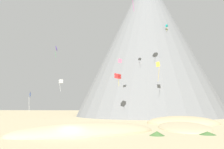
{
  "coord_description": "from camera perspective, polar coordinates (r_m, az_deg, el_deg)",
  "views": [
    {
      "loc": [
        8.93,
        -31.36,
        4.21
      ],
      "look_at": [
        0.6,
        45.6,
        14.68
      ],
      "focal_mm": 37.51,
      "sensor_mm": 36.0,
      "label": 1
    }
  ],
  "objects": [
    {
      "name": "kite_rainbow_mid",
      "position": [
        71.34,
        1.95,
        3.36
      ],
      "size": [
        1.25,
        0.23,
        1.26
      ],
      "rotation": [
        0.0,
        0.0,
        2.39
      ],
      "color": "#E5668C"
    },
    {
      "name": "kite_teal_high",
      "position": [
        93.47,
        13.18,
        11.47
      ],
      "size": [
        1.06,
        1.04,
        2.68
      ],
      "rotation": [
        0.0,
        0.0,
        1.02
      ],
      "color": "teal"
    },
    {
      "name": "kite_red_low",
      "position": [
        66.8,
        1.41,
        -0.4
      ],
      "size": [
        2.04,
        2.01,
        3.75
      ],
      "rotation": [
        0.0,
        0.0,
        0.97
      ],
      "color": "red"
    },
    {
      "name": "bush_near_right",
      "position": [
        38.35,
        22.25,
        -13.09
      ],
      "size": [
        3.47,
        3.47,
        0.48
      ],
      "primitive_type": "cone",
      "rotation": [
        0.0,
        0.0,
        3.83
      ],
      "color": "#477238",
      "rests_on": "ground_plane"
    },
    {
      "name": "kite_gold_mid",
      "position": [
        70.52,
        11.17,
        1.97
      ],
      "size": [
        1.12,
        0.57,
        5.76
      ],
      "rotation": [
        0.0,
        0.0,
        5.25
      ],
      "color": "gold"
    },
    {
      "name": "bush_far_right",
      "position": [
        38.56,
        -20.11,
        -12.94
      ],
      "size": [
        3.47,
        3.47,
        0.76
      ],
      "primitive_type": "cone",
      "rotation": [
        0.0,
        0.0,
        2.3
      ],
      "color": "#477238",
      "rests_on": "ground_plane"
    },
    {
      "name": "kite_indigo_mid",
      "position": [
        86.21,
        -13.46,
        6.13
      ],
      "size": [
        1.68,
        2.26,
        4.07
      ],
      "rotation": [
        0.0,
        0.0,
        5.14
      ],
      "color": "#5138B2"
    },
    {
      "name": "dune_foreground_right",
      "position": [
        37.67,
        -6.24,
        -14.08
      ],
      "size": [
        25.3,
        21.3,
        3.42
      ],
      "primitive_type": "ellipsoid",
      "rotation": [
        0.0,
        0.0,
        0.59
      ],
      "color": "#CCBA8E",
      "rests_on": "ground_plane"
    },
    {
      "name": "dune_midground",
      "position": [
        60.3,
        16.73,
        -11.39
      ],
      "size": [
        19.5,
        16.28,
        3.67
      ],
      "primitive_type": "ellipsoid",
      "rotation": [
        0.0,
        0.0,
        1.35
      ],
      "color": "#C6B284",
      "rests_on": "ground_plane"
    },
    {
      "name": "kite_white_low",
      "position": [
        88.38,
        -12.36,
        -1.66
      ],
      "size": [
        1.69,
        1.7,
        4.42
      ],
      "rotation": [
        0.0,
        0.0,
        0.68
      ],
      "color": "white"
    },
    {
      "name": "ground_plane",
      "position": [
        32.88,
        -9.98,
        -14.95
      ],
      "size": [
        400.0,
        400.0,
        0.0
      ],
      "primitive_type": "plane",
      "color": "beige"
    },
    {
      "name": "bush_scatter_east",
      "position": [
        46.76,
        -6.88,
        -12.17
      ],
      "size": [
        2.21,
        2.21,
        1.05
      ],
      "primitive_type": "cone",
      "rotation": [
        0.0,
        0.0,
        2.71
      ],
      "color": "#477238",
      "rests_on": "ground_plane"
    },
    {
      "name": "rock_massif",
      "position": [
        105.8,
        7.78,
        6.04
      ],
      "size": [
        84.05,
        84.05,
        66.01
      ],
      "color": "slate",
      "rests_on": "ground_plane"
    },
    {
      "name": "kite_blue_low",
      "position": [
        76.44,
        -19.4,
        -4.61
      ],
      "size": [
        0.81,
        1.8,
        6.16
      ],
      "rotation": [
        0.0,
        0.0,
        5.02
      ],
      "color": "blue"
    },
    {
      "name": "bush_far_left",
      "position": [
        35.26,
        10.89,
        -13.92
      ],
      "size": [
        2.28,
        2.28,
        0.63
      ],
      "primitive_type": "cone",
      "rotation": [
        0.0,
        0.0,
        3.16
      ],
      "color": "#477238",
      "rests_on": "ground_plane"
    },
    {
      "name": "dune_foreground_left",
      "position": [
        49.56,
        16.99,
        -12.25
      ],
      "size": [
        11.01,
        23.06,
        1.9
      ],
      "primitive_type": "ellipsoid",
      "rotation": [
        0.0,
        0.0,
        1.52
      ],
      "color": "#CCBA8E",
      "rests_on": "ground_plane"
    }
  ]
}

